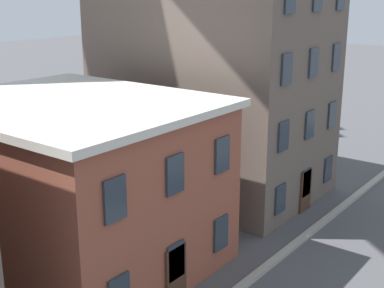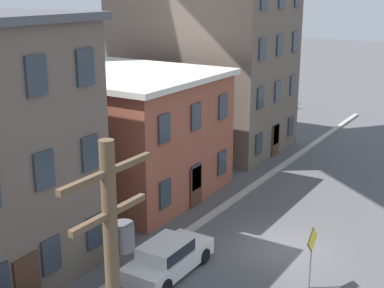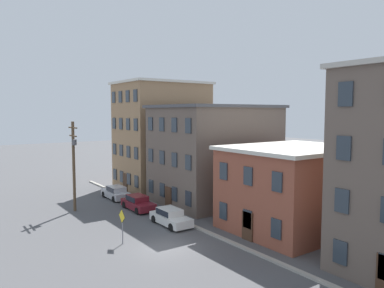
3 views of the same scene
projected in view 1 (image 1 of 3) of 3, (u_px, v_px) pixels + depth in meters
apartment_far at (75, 183)px, 21.76m from camera, size 9.10×10.91×6.89m
apartment_annex at (213, 79)px, 29.41m from camera, size 8.69×12.22×12.56m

